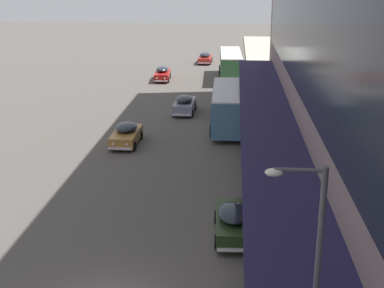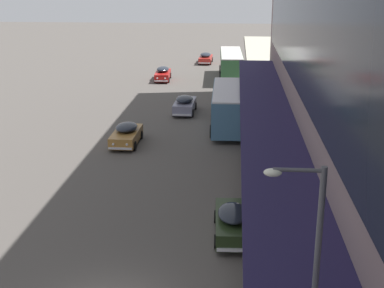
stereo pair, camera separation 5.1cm
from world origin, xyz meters
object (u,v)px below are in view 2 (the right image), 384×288
(sedan_trailing_mid, at_px, (233,221))
(pedestrian_at_kerb, at_px, (277,215))
(sedan_oncoming_front, at_px, (185,104))
(fire_hydrant, at_px, (273,170))
(sedan_trailing_near, at_px, (126,134))
(transit_bus_kerbside_rear, at_px, (228,105))
(transit_bus_kerbside_front, at_px, (231,64))
(street_lamp, at_px, (309,282))
(sedan_far_back, at_px, (206,58))
(sedan_second_near, at_px, (163,74))

(sedan_trailing_mid, xyz_separation_m, pedestrian_at_kerb, (2.02, -0.06, 0.43))
(sedan_oncoming_front, bearing_deg, fire_hydrant, -66.01)
(sedan_trailing_near, bearing_deg, transit_bus_kerbside_rear, 34.67)
(transit_bus_kerbside_front, relative_size, street_lamp, 1.48)
(transit_bus_kerbside_rear, distance_m, sedan_trailing_mid, 18.75)
(sedan_far_back, relative_size, fire_hydrant, 6.63)
(fire_hydrant, bearing_deg, pedestrian_at_kerb, -92.66)
(transit_bus_kerbside_front, height_order, sedan_trailing_near, transit_bus_kerbside_front)
(sedan_trailing_near, xyz_separation_m, sedan_second_near, (-0.63, 24.50, 0.02))
(sedan_far_back, bearing_deg, sedan_oncoming_front, -90.54)
(sedan_trailing_near, relative_size, sedan_oncoming_front, 0.98)
(sedan_far_back, xyz_separation_m, street_lamp, (6.14, -61.95, 3.68))
(sedan_trailing_mid, bearing_deg, fire_hydrant, 72.87)
(transit_bus_kerbside_rear, height_order, sedan_second_near, transit_bus_kerbside_rear)
(transit_bus_kerbside_rear, distance_m, sedan_trailing_near, 8.88)
(pedestrian_at_kerb, distance_m, fire_hydrant, 7.83)
(transit_bus_kerbside_rear, bearing_deg, fire_hydrant, -74.91)
(transit_bus_kerbside_rear, xyz_separation_m, fire_hydrant, (2.96, -10.98, -1.34))
(transit_bus_kerbside_front, xyz_separation_m, fire_hydrant, (2.95, -32.11, -1.29))
(sedan_second_near, relative_size, fire_hydrant, 6.85)
(sedan_far_back, distance_m, sedan_second_near, 13.51)
(transit_bus_kerbside_front, distance_m, sedan_far_back, 11.81)
(sedan_far_back, bearing_deg, street_lamp, -84.34)
(sedan_trailing_mid, distance_m, fire_hydrant, 8.09)
(sedan_trailing_near, height_order, sedan_trailing_mid, sedan_trailing_near)
(sedan_far_back, distance_m, fire_hydrant, 43.80)
(sedan_oncoming_front, height_order, fire_hydrant, sedan_oncoming_front)
(transit_bus_kerbside_front, relative_size, transit_bus_kerbside_rear, 1.12)
(pedestrian_at_kerb, relative_size, fire_hydrant, 2.65)
(street_lamp, bearing_deg, sedan_second_near, 101.94)
(sedan_trailing_mid, relative_size, pedestrian_at_kerb, 2.40)
(sedan_far_back, xyz_separation_m, sedan_second_near, (-4.25, -12.83, 0.03))
(pedestrian_at_kerb, bearing_deg, sedan_trailing_near, 125.60)
(transit_bus_kerbside_rear, distance_m, fire_hydrant, 11.45)
(fire_hydrant, bearing_deg, sedan_trailing_mid, -107.13)
(sedan_trailing_near, distance_m, pedestrian_at_kerb, 16.93)
(transit_bus_kerbside_front, height_order, fire_hydrant, transit_bus_kerbside_front)
(transit_bus_kerbside_rear, height_order, sedan_trailing_mid, transit_bus_kerbside_rear)
(sedan_oncoming_front, bearing_deg, sedan_far_back, 89.46)
(fire_hydrant, bearing_deg, sedan_second_near, 109.59)
(sedan_trailing_near, height_order, sedan_second_near, sedan_second_near)
(sedan_oncoming_front, bearing_deg, transit_bus_kerbside_front, 76.85)
(sedan_oncoming_front, xyz_separation_m, pedestrian_at_kerb, (6.49, -23.20, 0.40))
(sedan_trailing_near, height_order, street_lamp, street_lamp)
(sedan_far_back, relative_size, pedestrian_at_kerb, 2.50)
(sedan_second_near, relative_size, sedan_trailing_mid, 1.08)
(transit_bus_kerbside_front, xyz_separation_m, sedan_trailing_mid, (0.57, -39.84, -1.03))
(transit_bus_kerbside_rear, bearing_deg, street_lamp, -85.17)
(transit_bus_kerbside_front, distance_m, sedan_second_near, 8.12)
(street_lamp, bearing_deg, sedan_far_back, 95.66)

